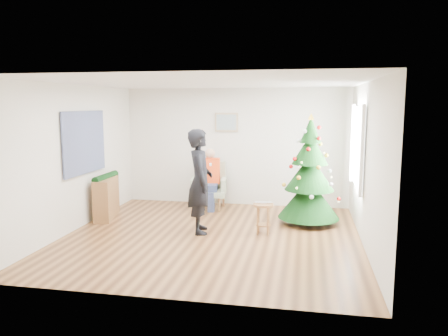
% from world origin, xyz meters
% --- Properties ---
extents(floor, '(5.00, 5.00, 0.00)m').
position_xyz_m(floor, '(0.00, 0.00, 0.00)').
color(floor, brown).
rests_on(floor, ground).
extents(ceiling, '(5.00, 5.00, 0.00)m').
position_xyz_m(ceiling, '(0.00, 0.00, 2.60)').
color(ceiling, white).
rests_on(ceiling, wall_back).
extents(wall_back, '(5.00, 0.00, 5.00)m').
position_xyz_m(wall_back, '(0.00, 2.50, 1.30)').
color(wall_back, silver).
rests_on(wall_back, floor).
extents(wall_front, '(5.00, 0.00, 5.00)m').
position_xyz_m(wall_front, '(0.00, -2.50, 1.30)').
color(wall_front, silver).
rests_on(wall_front, floor).
extents(wall_left, '(0.00, 5.00, 5.00)m').
position_xyz_m(wall_left, '(-2.50, 0.00, 1.30)').
color(wall_left, silver).
rests_on(wall_left, floor).
extents(wall_right, '(0.00, 5.00, 5.00)m').
position_xyz_m(wall_right, '(2.50, 0.00, 1.30)').
color(wall_right, silver).
rests_on(wall_right, floor).
extents(window_panel, '(0.04, 1.30, 1.40)m').
position_xyz_m(window_panel, '(2.47, 1.00, 1.50)').
color(window_panel, white).
rests_on(window_panel, wall_right).
extents(curtains, '(0.05, 1.75, 1.50)m').
position_xyz_m(curtains, '(2.44, 1.00, 1.50)').
color(curtains, white).
rests_on(curtains, wall_right).
extents(christmas_tree, '(1.16, 1.16, 2.09)m').
position_xyz_m(christmas_tree, '(1.63, 1.15, 0.94)').
color(christmas_tree, '#3F2816').
rests_on(christmas_tree, floor).
extents(stool, '(0.36, 0.36, 0.54)m').
position_xyz_m(stool, '(0.85, 0.30, 0.27)').
color(stool, brown).
rests_on(stool, floor).
extents(laptop, '(0.31, 0.22, 0.02)m').
position_xyz_m(laptop, '(0.85, 0.30, 0.55)').
color(laptop, silver).
rests_on(laptop, stool).
extents(armchair, '(0.81, 0.76, 0.99)m').
position_xyz_m(armchair, '(-0.49, 2.00, 0.36)').
color(armchair, '#96A585').
rests_on(armchair, floor).
extents(seated_person, '(0.45, 0.62, 1.30)m').
position_xyz_m(seated_person, '(-0.49, 1.95, 0.67)').
color(seated_person, navy).
rests_on(seated_person, armchair).
extents(standing_man, '(0.61, 0.76, 1.83)m').
position_xyz_m(standing_man, '(-0.25, 0.19, 0.91)').
color(standing_man, black).
rests_on(standing_man, floor).
extents(game_controller, '(0.07, 0.13, 0.04)m').
position_xyz_m(game_controller, '(-0.05, 0.16, 1.22)').
color(game_controller, white).
rests_on(game_controller, standing_man).
extents(console, '(0.51, 1.04, 0.80)m').
position_xyz_m(console, '(-2.33, 0.83, 0.40)').
color(console, brown).
rests_on(console, floor).
extents(garland, '(0.14, 0.90, 0.14)m').
position_xyz_m(garland, '(-2.33, 0.83, 0.82)').
color(garland, black).
rests_on(garland, console).
extents(tapestry, '(0.03, 1.50, 1.15)m').
position_xyz_m(tapestry, '(-2.46, 0.30, 1.55)').
color(tapestry, black).
rests_on(tapestry, wall_left).
extents(framed_picture, '(0.52, 0.05, 0.42)m').
position_xyz_m(framed_picture, '(-0.20, 2.46, 1.85)').
color(framed_picture, tan).
rests_on(framed_picture, wall_back).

